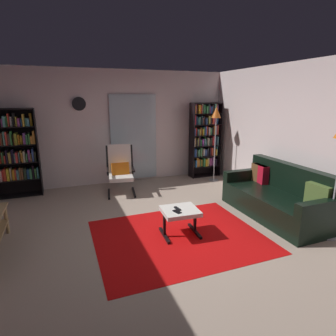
% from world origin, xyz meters
% --- Properties ---
extents(ground_plane, '(7.02, 7.02, 0.00)m').
position_xyz_m(ground_plane, '(0.00, 0.00, 0.00)').
color(ground_plane, tan).
extents(wall_back, '(5.60, 0.06, 2.60)m').
position_xyz_m(wall_back, '(0.00, 2.90, 1.30)').
color(wall_back, silver).
rests_on(wall_back, ground).
extents(wall_right, '(0.06, 6.00, 2.60)m').
position_xyz_m(wall_right, '(2.70, 0.00, 1.30)').
color(wall_right, silver).
rests_on(wall_right, ground).
extents(glass_door_panel, '(1.10, 0.01, 2.00)m').
position_xyz_m(glass_door_panel, '(0.38, 2.83, 1.05)').
color(glass_door_panel, silver).
extents(area_rug, '(2.40, 1.97, 0.01)m').
position_xyz_m(area_rug, '(0.26, -0.18, 0.00)').
color(area_rug, red).
rests_on(area_rug, ground).
extents(bookshelf_near_tv, '(0.87, 0.30, 1.78)m').
position_xyz_m(bookshelf_near_tv, '(-2.12, 2.63, 0.94)').
color(bookshelf_near_tv, black).
rests_on(bookshelf_near_tv, ground).
extents(bookshelf_near_sofa, '(0.77, 0.30, 1.86)m').
position_xyz_m(bookshelf_near_sofa, '(2.15, 2.60, 0.99)').
color(bookshelf_near_sofa, black).
rests_on(bookshelf_near_sofa, ground).
extents(leather_sofa, '(0.85, 1.94, 0.88)m').
position_xyz_m(leather_sofa, '(2.15, -0.08, 0.32)').
color(leather_sofa, black).
rests_on(leather_sofa, ground).
extents(lounge_armchair, '(0.66, 0.73, 1.02)m').
position_xyz_m(lounge_armchair, '(-0.12, 2.07, 0.53)').
color(lounge_armchair, black).
rests_on(lounge_armchair, ground).
extents(ottoman, '(0.55, 0.51, 0.41)m').
position_xyz_m(ottoman, '(0.30, -0.13, 0.34)').
color(ottoman, white).
rests_on(ottoman, ground).
extents(tv_remote, '(0.06, 0.15, 0.02)m').
position_xyz_m(tv_remote, '(0.26, -0.12, 0.42)').
color(tv_remote, black).
rests_on(tv_remote, ottoman).
extents(cell_phone, '(0.10, 0.15, 0.01)m').
position_xyz_m(cell_phone, '(0.22, -0.21, 0.41)').
color(cell_phone, black).
rests_on(cell_phone, ottoman).
extents(floor_lamp_by_shelf, '(0.22, 0.22, 1.77)m').
position_xyz_m(floor_lamp_by_shelf, '(2.18, 2.13, 1.49)').
color(floor_lamp_by_shelf, '#A5A5AD').
rests_on(floor_lamp_by_shelf, ground).
extents(wall_clock, '(0.29, 0.03, 0.29)m').
position_xyz_m(wall_clock, '(-0.81, 2.82, 1.85)').
color(wall_clock, silver).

